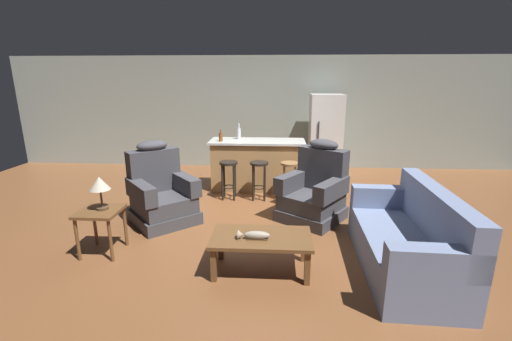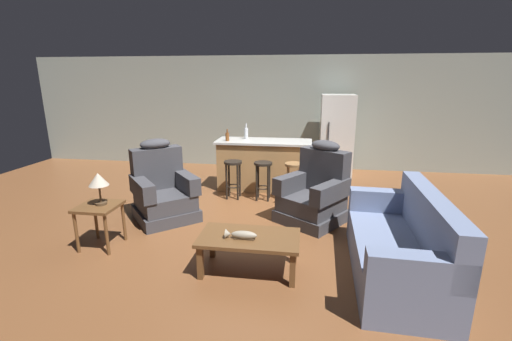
% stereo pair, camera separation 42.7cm
% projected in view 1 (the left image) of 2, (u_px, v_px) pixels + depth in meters
% --- Properties ---
extents(ground_plane, '(12.00, 12.00, 0.00)m').
position_uv_depth(ground_plane, '(252.00, 214.00, 5.43)').
color(ground_plane, brown).
extents(back_wall, '(12.00, 0.05, 2.60)m').
position_uv_depth(back_wall, '(262.00, 113.00, 8.10)').
color(back_wall, '#939E93').
rests_on(back_wall, ground_plane).
extents(coffee_table, '(1.10, 0.60, 0.42)m').
position_uv_depth(coffee_table, '(261.00, 241.00, 3.75)').
color(coffee_table, brown).
rests_on(coffee_table, ground_plane).
extents(fish_figurine, '(0.34, 0.10, 0.10)m').
position_uv_depth(fish_figurine, '(254.00, 235.00, 3.66)').
color(fish_figurine, '#4C3823').
rests_on(fish_figurine, coffee_table).
extents(couch, '(0.91, 1.93, 0.94)m').
position_uv_depth(couch, '(408.00, 241.00, 3.80)').
color(couch, '#707FA3').
rests_on(couch, ground_plane).
extents(recliner_near_lamp, '(1.19, 1.19, 1.20)m').
position_uv_depth(recliner_near_lamp, '(161.00, 194.00, 5.10)').
color(recliner_near_lamp, '#3D3D42').
rests_on(recliner_near_lamp, ground_plane).
extents(recliner_near_island, '(1.17, 1.17, 1.20)m').
position_uv_depth(recliner_near_island, '(315.00, 192.00, 5.19)').
color(recliner_near_island, '#3D3D42').
rests_on(recliner_near_island, ground_plane).
extents(end_table, '(0.48, 0.48, 0.56)m').
position_uv_depth(end_table, '(100.00, 218.00, 4.13)').
color(end_table, brown).
rests_on(end_table, ground_plane).
extents(table_lamp, '(0.24, 0.24, 0.41)m').
position_uv_depth(table_lamp, '(100.00, 185.00, 4.04)').
color(table_lamp, '#4C3823').
rests_on(table_lamp, end_table).
extents(kitchen_island, '(1.80, 0.70, 0.95)m').
position_uv_depth(kitchen_island, '(257.00, 165.00, 6.60)').
color(kitchen_island, '#AD7F4C').
rests_on(kitchen_island, ground_plane).
extents(bar_stool_left, '(0.32, 0.32, 0.68)m').
position_uv_depth(bar_stool_left, '(229.00, 173.00, 6.03)').
color(bar_stool_left, black).
rests_on(bar_stool_left, ground_plane).
extents(bar_stool_middle, '(0.32, 0.32, 0.68)m').
position_uv_depth(bar_stool_middle, '(259.00, 174.00, 5.99)').
color(bar_stool_middle, black).
rests_on(bar_stool_middle, ground_plane).
extents(bar_stool_right, '(0.32, 0.32, 0.68)m').
position_uv_depth(bar_stool_right, '(290.00, 174.00, 5.96)').
color(bar_stool_right, olive).
rests_on(bar_stool_right, ground_plane).
extents(refrigerator, '(0.70, 0.69, 1.76)m').
position_uv_depth(refrigerator, '(325.00, 135.00, 7.57)').
color(refrigerator, white).
rests_on(refrigerator, ground_plane).
extents(bottle_tall_green, '(0.08, 0.08, 0.30)m').
position_uv_depth(bottle_tall_green, '(239.00, 133.00, 6.60)').
color(bottle_tall_green, silver).
rests_on(bottle_tall_green, kitchen_island).
extents(bottle_short_amber, '(0.07, 0.07, 0.22)m').
position_uv_depth(bottle_short_amber, '(221.00, 137.00, 6.36)').
color(bottle_short_amber, brown).
rests_on(bottle_short_amber, kitchen_island).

